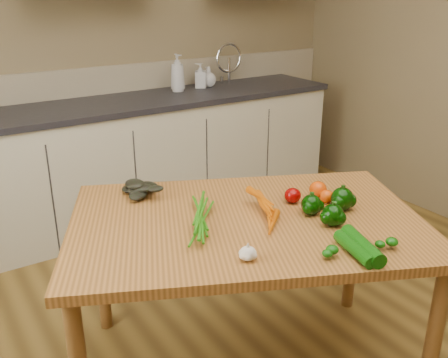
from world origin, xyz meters
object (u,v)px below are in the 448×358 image
Objects in this scene: soap_bottle_c at (208,77)px; zucchini_a at (363,246)px; leafy_greens at (142,185)px; pepper_c at (333,215)px; soap_bottle_b at (201,75)px; zucchini_b at (354,249)px; garlic_bulb at (248,253)px; pepper_b at (342,199)px; tomato_c at (327,196)px; table at (246,237)px; pepper_a at (311,205)px; tomato_a at (293,195)px; tomato_b at (318,189)px; carrot_bunch at (245,210)px; soap_bottle_a at (177,73)px.

soap_bottle_c reaches higher than zucchini_a.
pepper_c is (0.51, -0.68, -0.01)m from leafy_greens.
soap_bottle_b reaches higher than zucchini_b.
pepper_b is (0.57, 0.12, 0.02)m from garlic_bulb.
tomato_c and zucchini_a have the same top height.
table is 17.29× the size of pepper_b.
leafy_greens reaches higher than tomato_c.
soap_bottle_c reaches higher than zucchini_b.
pepper_b is (0.14, -0.04, 0.01)m from pepper_a.
pepper_c is 1.22× the size of tomato_a.
pepper_c is at bearing -18.62° from table.
leafy_greens is at bearing 146.28° from tomato_b.
pepper_a is 0.95× the size of pepper_c.
zucchini_a reaches higher than garlic_bulb.
pepper_b is 0.09m from tomato_c.
zucchini_b is (0.34, -0.17, -0.00)m from garlic_bulb.
leafy_greens is 0.85m from pepper_c.
soap_bottle_b reaches higher than garlic_bulb.
soap_bottle_c is 2.14m from pepper_a.
soap_bottle_c is 2.48m from zucchini_a.
carrot_bunch is 1.30× the size of leafy_greens.
carrot_bunch is (-0.97, -1.89, -0.18)m from soap_bottle_c.
pepper_c reaches higher than tomato_a.
soap_bottle_c reaches higher than garlic_bulb.
leafy_greens reaches higher than pepper_c.
table is 2.15m from soap_bottle_c.
soap_bottle_c is 2.25m from pepper_c.
carrot_bunch reaches higher than tomato_c.
table is 0.42m from tomato_b.
pepper_a reaches higher than garlic_bulb.
soap_bottle_a is 3.12× the size of pepper_c.
leafy_greens is 2.30× the size of pepper_c.
soap_bottle_a is 1.95m from tomato_c.
leafy_greens is at bearing -6.63° from soap_bottle_b.
carrot_bunch is 3.65× the size of tomato_a.
carrot_bunch is 3.38× the size of tomato_b.
table is at bearing 159.34° from pepper_b.
pepper_b reaches higher than garlic_bulb.
pepper_c is 0.29m from tomato_b.
pepper_b is (-0.50, -2.04, -0.18)m from soap_bottle_b.
tomato_b is 1.26× the size of tomato_c.
soap_bottle_c reaches higher than pepper_c.
tomato_a reaches higher than table.
soap_bottle_b reaches higher than zucchini_a.
leafy_greens reaches higher than garlic_bulb.
carrot_bunch reaches higher than garlic_bulb.
carrot_bunch is 2.73× the size of pepper_b.
leafy_greens is (-0.93, -1.41, -0.22)m from soap_bottle_a.
tomato_c is 0.29× the size of zucchini_b.
tomato_a is at bearing 28.19° from carrot_bunch.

